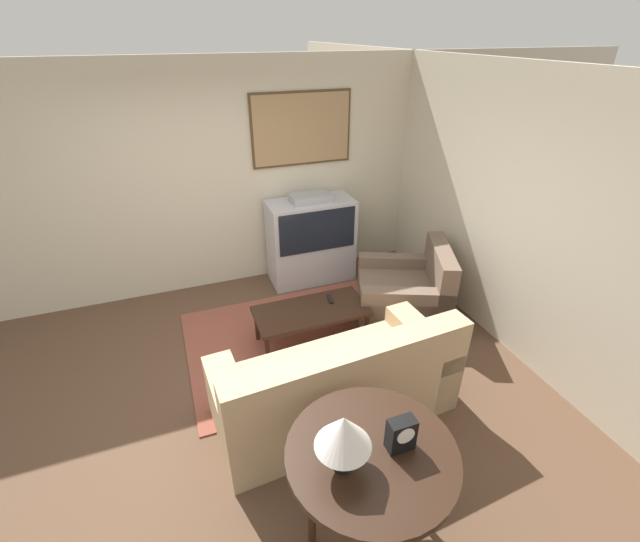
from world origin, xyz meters
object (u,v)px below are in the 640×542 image
(couch, at_px, (337,386))
(console_table, at_px, (372,460))
(mantel_clock, at_px, (401,434))
(table_lamp, at_px, (343,432))
(tv, at_px, (311,240))
(armchair, at_px, (405,294))
(coffee_table, at_px, (311,313))

(couch, relative_size, console_table, 2.03)
(couch, distance_m, mantel_clock, 1.19)
(couch, relative_size, table_lamp, 5.35)
(table_lamp, xyz_separation_m, mantel_clock, (0.36, -0.00, -0.17))
(tv, bearing_deg, table_lamp, -106.50)
(armchair, xyz_separation_m, table_lamp, (-1.69, -2.11, 0.80))
(armchair, distance_m, table_lamp, 2.83)
(tv, height_order, couch, tv)
(couch, relative_size, armchair, 1.63)
(console_table, distance_m, table_lamp, 0.40)
(armchair, distance_m, coffee_table, 1.17)
(coffee_table, relative_size, mantel_clock, 5.45)
(tv, xyz_separation_m, console_table, (-0.78, -3.29, 0.19))
(tv, distance_m, table_lamp, 3.50)
(coffee_table, relative_size, table_lamp, 3.03)
(table_lamp, bearing_deg, mantel_clock, -0.17)
(table_lamp, bearing_deg, tv, 73.50)
(couch, bearing_deg, coffee_table, -100.98)
(mantel_clock, bearing_deg, armchair, 57.76)
(console_table, height_order, table_lamp, table_lamp)
(coffee_table, relative_size, console_table, 1.15)
(coffee_table, bearing_deg, couch, -97.25)
(tv, height_order, table_lamp, table_lamp)
(couch, relative_size, mantel_clock, 9.61)
(armchair, bearing_deg, table_lamp, -15.53)
(console_table, distance_m, mantel_clock, 0.24)
(couch, height_order, table_lamp, table_lamp)
(tv, distance_m, couch, 2.38)
(console_table, relative_size, table_lamp, 2.64)
(tv, relative_size, console_table, 1.16)
(coffee_table, bearing_deg, mantel_clock, -94.78)
(coffee_table, height_order, console_table, console_table)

